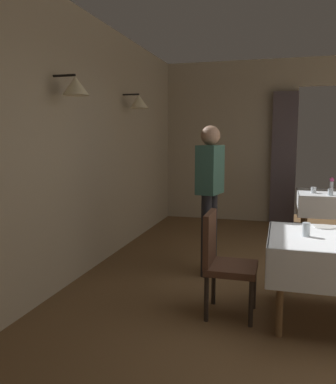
{
  "coord_description": "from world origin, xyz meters",
  "views": [
    {
      "loc": [
        -0.96,
        -3.58,
        1.59
      ],
      "look_at": [
        -2.05,
        0.27,
        1.04
      ],
      "focal_mm": 37.52,
      "sensor_mm": 36.0,
      "label": 1
    }
  ],
  "objects_px": {
    "chair_mid_left": "(222,258)",
    "glass_mid_c": "(306,230)",
    "glass_far_c": "(331,192)",
    "person_waiter_by_doorway": "(210,187)",
    "plate_mid_a": "(325,227)",
    "flower_vase_far": "(332,183)",
    "glass_far_b": "(314,190)"
  },
  "relations": [
    {
      "from": "plate_mid_a",
      "to": "glass_far_c",
      "type": "relative_size",
      "value": 2.01
    },
    {
      "from": "person_waiter_by_doorway",
      "to": "flower_vase_far",
      "type": "bearing_deg",
      "value": 55.8
    },
    {
      "from": "flower_vase_far",
      "to": "glass_mid_c",
      "type": "bearing_deg",
      "value": -99.74
    },
    {
      "from": "flower_vase_far",
      "to": "person_waiter_by_doorway",
      "type": "height_order",
      "value": "person_waiter_by_doorway"
    },
    {
      "from": "glass_mid_c",
      "to": "glass_far_b",
      "type": "bearing_deg",
      "value": 84.77
    },
    {
      "from": "chair_mid_left",
      "to": "glass_far_b",
      "type": "distance_m",
      "value": 3.11
    },
    {
      "from": "chair_mid_left",
      "to": "person_waiter_by_doorway",
      "type": "height_order",
      "value": "person_waiter_by_doorway"
    },
    {
      "from": "chair_mid_left",
      "to": "person_waiter_by_doorway",
      "type": "relative_size",
      "value": 0.54
    },
    {
      "from": "glass_mid_c",
      "to": "glass_far_b",
      "type": "distance_m",
      "value": 2.89
    },
    {
      "from": "chair_mid_left",
      "to": "flower_vase_far",
      "type": "bearing_deg",
      "value": 69.23
    },
    {
      "from": "glass_far_c",
      "to": "plate_mid_a",
      "type": "bearing_deg",
      "value": -97.43
    },
    {
      "from": "flower_vase_far",
      "to": "glass_far_c",
      "type": "height_order",
      "value": "flower_vase_far"
    },
    {
      "from": "glass_mid_c",
      "to": "glass_far_b",
      "type": "height_order",
      "value": "glass_mid_c"
    },
    {
      "from": "chair_mid_left",
      "to": "flower_vase_far",
      "type": "relative_size",
      "value": 4.42
    },
    {
      "from": "plate_mid_a",
      "to": "glass_mid_c",
      "type": "distance_m",
      "value": 0.45
    },
    {
      "from": "glass_far_c",
      "to": "person_waiter_by_doorway",
      "type": "bearing_deg",
      "value": -130.89
    },
    {
      "from": "plate_mid_a",
      "to": "flower_vase_far",
      "type": "height_order",
      "value": "flower_vase_far"
    },
    {
      "from": "chair_mid_left",
      "to": "glass_mid_c",
      "type": "relative_size",
      "value": 7.83
    },
    {
      "from": "person_waiter_by_doorway",
      "to": "glass_far_b",
      "type": "bearing_deg",
      "value": 56.61
    },
    {
      "from": "plate_mid_a",
      "to": "person_waiter_by_doorway",
      "type": "xyz_separation_m",
      "value": [
        -1.19,
        0.55,
        0.27
      ]
    },
    {
      "from": "chair_mid_left",
      "to": "person_waiter_by_doorway",
      "type": "xyz_separation_m",
      "value": [
        -0.3,
        1.02,
        0.51
      ]
    },
    {
      "from": "plate_mid_a",
      "to": "glass_far_b",
      "type": "bearing_deg",
      "value": 88.24
    },
    {
      "from": "flower_vase_far",
      "to": "person_waiter_by_doorway",
      "type": "relative_size",
      "value": 0.12
    },
    {
      "from": "chair_mid_left",
      "to": "glass_mid_c",
      "type": "distance_m",
      "value": 0.76
    },
    {
      "from": "plate_mid_a",
      "to": "flower_vase_far",
      "type": "bearing_deg",
      "value": 82.58
    },
    {
      "from": "glass_mid_c",
      "to": "glass_far_c",
      "type": "bearing_deg",
      "value": 79.76
    },
    {
      "from": "glass_mid_c",
      "to": "glass_far_c",
      "type": "xyz_separation_m",
      "value": [
        0.48,
        2.67,
        -0.01
      ]
    },
    {
      "from": "chair_mid_left",
      "to": "flower_vase_far",
      "type": "distance_m",
      "value": 3.56
    },
    {
      "from": "flower_vase_far",
      "to": "plate_mid_a",
      "type": "bearing_deg",
      "value": -97.42
    },
    {
      "from": "glass_far_b",
      "to": "glass_far_c",
      "type": "xyz_separation_m",
      "value": [
        0.22,
        -0.2,
        0.0
      ]
    },
    {
      "from": "plate_mid_a",
      "to": "person_waiter_by_doorway",
      "type": "bearing_deg",
      "value": 154.96
    },
    {
      "from": "glass_mid_c",
      "to": "glass_far_c",
      "type": "relative_size",
      "value": 1.25
    }
  ]
}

